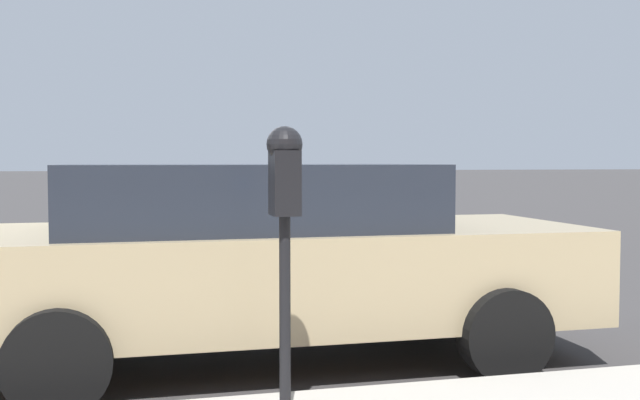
{
  "coord_description": "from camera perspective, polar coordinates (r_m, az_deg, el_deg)",
  "views": [
    {
      "loc": [
        -6.36,
        0.35,
        1.5
      ],
      "look_at": [
        -2.33,
        -0.67,
        1.29
      ],
      "focal_mm": 42.0,
      "sensor_mm": 36.0,
      "label": 1
    }
  ],
  "objects": [
    {
      "name": "car_tan",
      "position": [
        5.6,
        -4.08,
        -4.35
      ],
      "size": [
        1.99,
        4.68,
        1.48
      ],
      "rotation": [
        0.0,
        0.0,
        3.14
      ],
      "color": "tan",
      "rests_on": "ground_plane"
    },
    {
      "name": "parking_meter",
      "position": [
        3.93,
        -2.71,
        0.44
      ],
      "size": [
        0.21,
        0.19,
        1.51
      ],
      "color": "black",
      "rests_on": "sidewalk"
    },
    {
      "name": "ground_plane",
      "position": [
        6.54,
        -10.93,
        -10.34
      ],
      "size": [
        220.0,
        220.0,
        0.0
      ],
      "primitive_type": "plane",
      "color": "#3D3A3A"
    }
  ]
}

